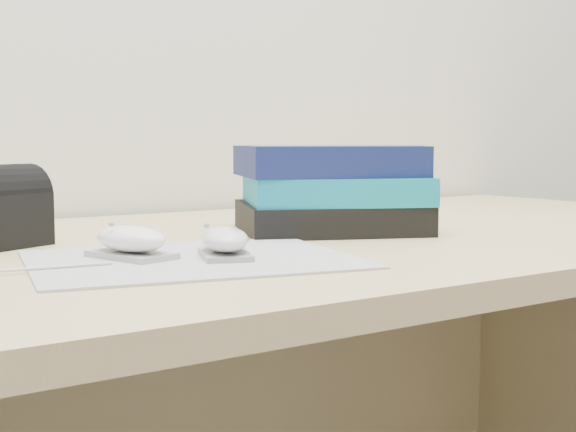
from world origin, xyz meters
TOP-DOWN VIEW (x-y plane):
  - desk at (0.00, 1.64)m, footprint 1.60×0.80m
  - mousepad at (-0.25, 1.45)m, footprint 0.39×0.33m
  - mouse_rear at (-0.30, 1.48)m, footprint 0.08×0.11m
  - mouse_front at (-0.22, 1.43)m, footprint 0.08×0.10m
  - book_stack at (0.04, 1.58)m, footprint 0.31×0.28m

SIDE VIEW (x-z plane):
  - desk at x=0.00m, z-range 0.13..0.86m
  - mousepad at x=-0.25m, z-range 0.73..0.73m
  - mouse_front at x=-0.22m, z-range 0.73..0.77m
  - mouse_rear at x=-0.30m, z-range 0.73..0.77m
  - book_stack at x=0.04m, z-range 0.73..0.85m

